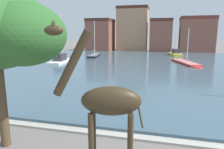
{
  "coord_description": "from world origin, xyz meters",
  "views": [
    {
      "loc": [
        5.02,
        -3.02,
        4.87
      ],
      "look_at": [
        1.76,
        10.26,
        2.2
      ],
      "focal_mm": 32.97,
      "sensor_mm": 36.0,
      "label": 1
    }
  ],
  "objects_px": {
    "giraffe_statue": "(106,104)",
    "sailboat_black": "(95,56)",
    "sailboat_yellow": "(175,54)",
    "sailboat_white": "(62,60)",
    "sailboat_red": "(187,64)"
  },
  "relations": [
    {
      "from": "giraffe_statue",
      "to": "sailboat_black",
      "type": "distance_m",
      "value": 38.53
    },
    {
      "from": "sailboat_yellow",
      "to": "sailboat_white",
      "type": "relative_size",
      "value": 1.15
    },
    {
      "from": "sailboat_black",
      "to": "sailboat_yellow",
      "type": "relative_size",
      "value": 0.92
    },
    {
      "from": "sailboat_yellow",
      "to": "sailboat_black",
      "type": "bearing_deg",
      "value": -160.58
    },
    {
      "from": "sailboat_white",
      "to": "sailboat_red",
      "type": "xyz_separation_m",
      "value": [
        20.26,
        2.42,
        -0.25
      ]
    },
    {
      "from": "sailboat_black",
      "to": "sailboat_white",
      "type": "relative_size",
      "value": 1.06
    },
    {
      "from": "giraffe_statue",
      "to": "sailboat_red",
      "type": "height_order",
      "value": "sailboat_red"
    },
    {
      "from": "giraffe_statue",
      "to": "sailboat_yellow",
      "type": "relative_size",
      "value": 0.55
    },
    {
      "from": "sailboat_black",
      "to": "sailboat_yellow",
      "type": "xyz_separation_m",
      "value": [
        16.93,
        5.97,
        0.22
      ]
    },
    {
      "from": "sailboat_red",
      "to": "sailboat_white",
      "type": "bearing_deg",
      "value": -173.19
    },
    {
      "from": "sailboat_black",
      "to": "sailboat_red",
      "type": "height_order",
      "value": "sailboat_black"
    },
    {
      "from": "giraffe_statue",
      "to": "sailboat_black",
      "type": "bearing_deg",
      "value": 109.03
    },
    {
      "from": "sailboat_black",
      "to": "sailboat_red",
      "type": "xyz_separation_m",
      "value": [
        18.04,
        -8.36,
        -0.06
      ]
    },
    {
      "from": "sailboat_white",
      "to": "sailboat_red",
      "type": "relative_size",
      "value": 0.91
    },
    {
      "from": "giraffe_statue",
      "to": "sailboat_black",
      "type": "relative_size",
      "value": 0.6
    }
  ]
}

